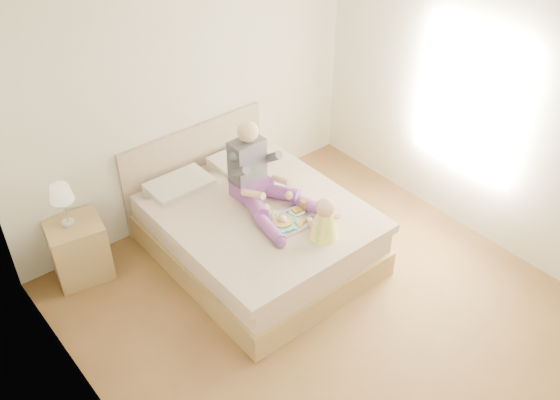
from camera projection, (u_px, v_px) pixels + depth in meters
room at (341, 171)px, 4.79m from camera, size 4.02×4.22×2.71m
bed at (252, 227)px, 6.12m from camera, size 1.70×2.18×1.00m
nightstand at (79, 250)px, 5.87m from camera, size 0.57×0.52×0.61m
lamp at (61, 195)px, 5.49m from camera, size 0.21×0.21×0.43m
adult at (259, 179)px, 5.85m from camera, size 0.69×0.98×0.82m
tray at (291, 218)px, 5.71m from camera, size 0.48×0.39×0.13m
baby at (324, 221)px, 5.46m from camera, size 0.28×0.38×0.42m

